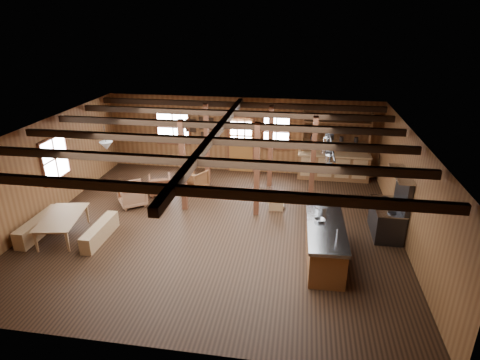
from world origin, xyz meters
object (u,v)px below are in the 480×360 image
object	(u,v)px
kitchen_island	(325,243)
armchair_c	(133,194)
armchair_b	(194,179)
armchair_a	(160,185)
commercial_range	(389,214)
dining_table	(65,227)

from	to	relation	value
kitchen_island	armchair_c	xyz separation A→B (m)	(-5.79, 2.17, -0.12)
armchair_b	armchair_c	bearing A→B (deg)	71.69
armchair_a	commercial_range	bearing A→B (deg)	146.47
commercial_range	armchair_a	distance (m)	7.15
kitchen_island	armchair_c	world-z (taller)	kitchen_island
armchair_a	dining_table	bearing A→B (deg)	41.76
commercial_range	armchair_a	xyz separation A→B (m)	(-6.98, 1.56, -0.27)
commercial_range	dining_table	distance (m)	8.69
commercial_range	armchair_b	size ratio (longest dim) A/B	2.34
kitchen_island	armchair_b	world-z (taller)	kitchen_island
armchair_a	armchair_c	xyz separation A→B (m)	(-0.55, -0.93, 0.03)
armchair_c	armchair_a	bearing A→B (deg)	-66.76
kitchen_island	armchair_b	distance (m)	5.61
armchair_c	dining_table	bearing A→B (deg)	118.04
commercial_range	armchair_b	distance (m)	6.34
armchair_a	armchair_b	world-z (taller)	armchair_b
commercial_range	armchair_c	world-z (taller)	commercial_range
armchair_a	armchair_b	size ratio (longest dim) A/B	0.93
kitchen_island	armchair_c	size ratio (longest dim) A/B	3.20
commercial_range	armchair_c	bearing A→B (deg)	175.28
armchair_a	armchair_c	bearing A→B (deg)	38.48
dining_table	kitchen_island	bearing A→B (deg)	-101.16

